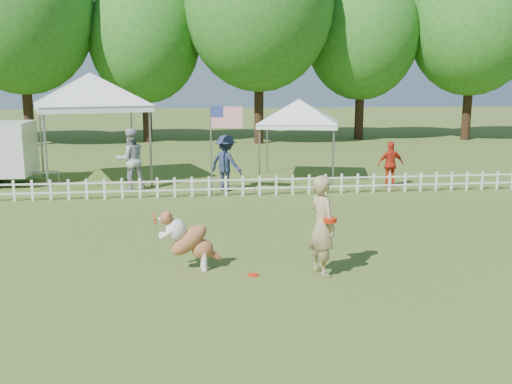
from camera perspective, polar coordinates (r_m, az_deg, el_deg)
ground at (r=10.11m, az=-1.68°, el=-8.40°), size 120.00×120.00×0.00m
picket_fence at (r=16.80m, az=-3.88°, el=0.56°), size 22.00×0.08×0.60m
handler at (r=10.01m, az=6.66°, el=-3.36°), size 0.59×0.74×1.78m
dog at (r=10.32m, az=-6.59°, el=-4.80°), size 1.11×0.46×1.12m
frisbee_on_turf at (r=10.14m, az=-0.28°, el=-8.29°), size 0.27×0.27×0.02m
canopy_tent_left at (r=19.78m, az=-16.01°, el=6.06°), size 4.22×4.22×3.54m
canopy_tent_right at (r=19.60m, az=4.25°, el=5.16°), size 3.16×3.16×2.69m
flag_pole at (r=16.93m, az=-4.51°, el=4.21°), size 1.01×0.45×2.69m
spectator_a at (r=18.11m, az=-12.44°, el=3.21°), size 1.14×1.03×1.92m
spectator_b at (r=17.57m, az=-3.03°, el=2.90°), size 1.26×1.22×1.72m
spectator_c at (r=18.72m, az=13.31°, el=2.71°), size 0.87×0.40×1.46m
tree_left at (r=32.15m, az=-22.37°, el=15.03°), size 7.40×7.40×12.00m
tree_center_left at (r=32.10m, az=-11.06°, el=13.68°), size 6.00×6.00×9.80m
tree_center_right at (r=30.87m, az=0.30°, el=16.60°), size 7.60×7.60×12.60m
tree_right at (r=33.52m, az=10.51°, el=14.10°), size 6.20×6.20×10.40m
tree_far_right at (r=34.89m, az=20.80°, el=14.28°), size 7.00×7.00×11.40m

